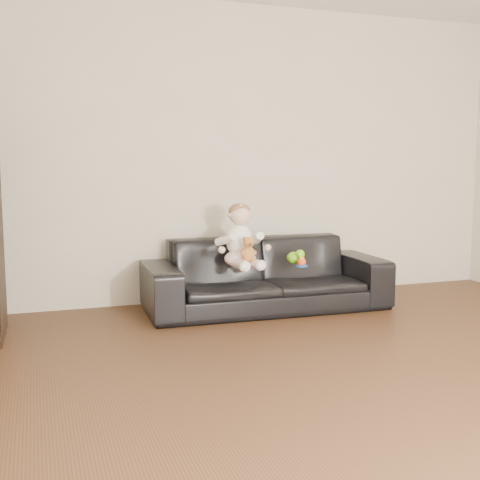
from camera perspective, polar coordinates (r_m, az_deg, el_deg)
name	(u,v)px	position (r m, az deg, el deg)	size (l,w,h in m)	color
floor	(434,411)	(3.23, 17.92, -15.18)	(5.50, 5.50, 0.00)	#482C19
wall_back	(247,154)	(5.44, 0.70, 8.15)	(5.00, 5.00, 0.00)	beige
sofa	(266,274)	(5.05, 2.44, -3.27)	(2.01, 0.79, 0.59)	black
baby	(241,239)	(4.81, 0.06, 0.06)	(0.38, 0.46, 0.51)	#FCD5D9
teddy_bear	(248,250)	(4.67, 0.79, -0.93)	(0.12, 0.12, 0.20)	#AB6731
toy_green	(294,258)	(5.02, 5.16, -1.69)	(0.12, 0.15, 0.10)	#72D018
toy_rattle	(302,262)	(4.91, 5.88, -2.09)	(0.07, 0.07, 0.07)	#EB421B
toy_blue_disc	(302,266)	(4.90, 5.91, -2.45)	(0.09, 0.09, 0.01)	blue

